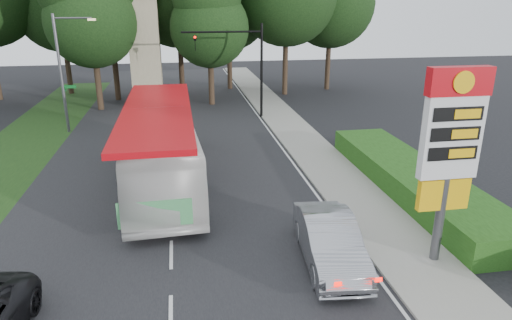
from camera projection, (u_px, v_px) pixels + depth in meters
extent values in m
cube|color=black|center=(172.00, 176.00, 24.05)|extent=(14.00, 80.00, 0.02)
cube|color=gray|center=(327.00, 166.00, 25.39)|extent=(3.00, 80.00, 0.12)
cube|color=#193814|center=(16.00, 151.00, 28.12)|extent=(5.00, 50.00, 0.02)
cube|color=#1C4412|center=(413.00, 180.00, 21.97)|extent=(3.00, 14.00, 1.20)
cylinder|color=#59595E|center=(439.00, 221.00, 15.69)|extent=(0.32, 0.32, 3.20)
cube|color=#EBAD0C|center=(443.00, 194.00, 15.36)|extent=(1.80, 0.25, 1.10)
cube|color=silver|center=(452.00, 137.00, 14.70)|extent=(2.00, 0.35, 2.80)
cube|color=#B80912|center=(460.00, 81.00, 14.11)|extent=(2.10, 0.40, 0.90)
cylinder|color=#EBAD0C|center=(464.00, 82.00, 13.90)|extent=(0.70, 0.05, 0.70)
cube|color=black|center=(459.00, 114.00, 14.26)|extent=(1.70, 0.04, 0.45)
cube|color=black|center=(456.00, 134.00, 14.47)|extent=(1.70, 0.04, 0.45)
cube|color=black|center=(453.00, 153.00, 14.69)|extent=(1.70, 0.04, 0.45)
cylinder|color=black|center=(262.00, 72.00, 35.15)|extent=(0.20, 0.20, 7.20)
cylinder|color=black|center=(222.00, 32.00, 33.68)|extent=(6.00, 0.14, 0.14)
imported|color=black|center=(195.00, 36.00, 33.45)|extent=(0.18, 0.22, 1.10)
sphere|color=#FF0C05|center=(195.00, 37.00, 33.34)|extent=(0.18, 0.18, 0.18)
cylinder|color=#59595E|center=(61.00, 75.00, 30.89)|extent=(0.20, 0.20, 8.00)
cylinder|color=#59595E|center=(72.00, 18.00, 29.87)|extent=(2.40, 0.12, 0.12)
cube|color=#FFE599|center=(92.00, 19.00, 30.09)|extent=(0.50, 0.22, 0.14)
cube|color=#0C591E|center=(70.00, 87.00, 31.23)|extent=(0.85, 0.04, 0.22)
cube|color=#0C591E|center=(65.00, 90.00, 31.67)|extent=(0.04, 0.85, 0.22)
cube|color=gray|center=(146.00, 54.00, 39.00)|extent=(2.50, 2.50, 9.00)
cylinder|color=#2D2116|center=(68.00, 66.00, 44.83)|extent=(0.50, 0.50, 5.40)
sphere|color=black|center=(60.00, 7.00, 43.01)|extent=(8.40, 8.40, 8.40)
cylinder|color=#2D2116|center=(115.00, 65.00, 41.73)|extent=(0.50, 0.50, 6.48)
cylinder|color=#2D2116|center=(181.00, 64.00, 44.64)|extent=(0.50, 0.50, 5.94)
cylinder|color=#2D2116|center=(230.00, 64.00, 47.42)|extent=(0.50, 0.50, 5.22)
sphere|color=black|center=(229.00, 9.00, 45.65)|extent=(8.12, 8.12, 8.12)
cylinder|color=#2D2116|center=(285.00, 63.00, 44.34)|extent=(0.50, 0.50, 6.12)
cylinder|color=#2D2116|center=(328.00, 62.00, 47.09)|extent=(0.50, 0.50, 5.58)
sphere|color=black|center=(331.00, 4.00, 45.20)|extent=(8.68, 8.68, 8.68)
cylinder|color=#2D2116|center=(98.00, 82.00, 38.14)|extent=(0.50, 0.50, 4.68)
sphere|color=black|center=(91.00, 22.00, 36.56)|extent=(7.28, 7.28, 7.28)
cylinder|color=#2D2116|center=(211.00, 80.00, 40.19)|extent=(0.50, 0.50, 4.32)
sphere|color=black|center=(210.00, 28.00, 38.72)|extent=(6.72, 6.72, 6.72)
imported|color=silver|center=(159.00, 146.00, 22.77)|extent=(3.93, 13.84, 3.81)
imported|color=#9C9EA3|center=(330.00, 241.00, 15.87)|extent=(2.23, 5.28, 1.69)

